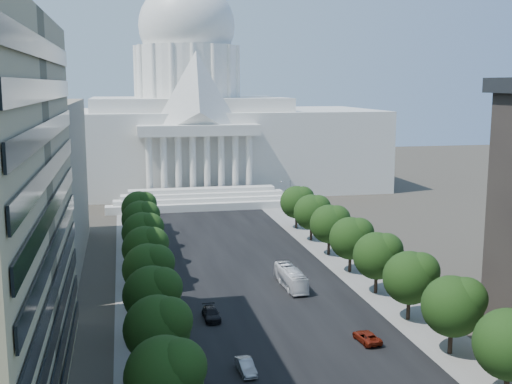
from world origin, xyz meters
TOP-DOWN VIEW (x-y plane):
  - road_asphalt at (0.00, 90.00)m, footprint 30.00×260.00m
  - sidewalk_left at (-19.00, 90.00)m, footprint 8.00×260.00m
  - sidewalk_right at (19.00, 90.00)m, footprint 8.00×260.00m
  - capitol at (0.00, 184.89)m, footprint 120.00×56.00m
  - tree_l_c at (-17.66, 35.81)m, footprint 7.79×7.60m
  - tree_l_d at (-17.66, 47.81)m, footprint 7.79×7.60m
  - tree_l_e at (-17.66, 59.81)m, footprint 7.79×7.60m
  - tree_l_f at (-17.66, 71.81)m, footprint 7.79×7.60m
  - tree_l_g at (-17.66, 83.81)m, footprint 7.79×7.60m
  - tree_l_h at (-17.66, 95.81)m, footprint 7.79×7.60m
  - tree_l_i at (-17.66, 107.81)m, footprint 7.79×7.60m
  - tree_l_j at (-17.66, 119.81)m, footprint 7.79×7.60m
  - tree_r_d at (18.34, 47.81)m, footprint 7.79×7.60m
  - tree_r_e at (18.34, 59.81)m, footprint 7.79×7.60m
  - tree_r_f at (18.34, 71.81)m, footprint 7.79×7.60m
  - tree_r_g at (18.34, 83.81)m, footprint 7.79×7.60m
  - tree_r_h at (18.34, 95.81)m, footprint 7.79×7.60m
  - tree_r_i at (18.34, 107.81)m, footprint 7.79×7.60m
  - tree_r_j at (18.34, 119.81)m, footprint 7.79×7.60m
  - streetlight_c at (19.90, 60.00)m, footprint 2.61×0.44m
  - streetlight_d at (19.90, 85.00)m, footprint 2.61×0.44m
  - streetlight_e at (19.90, 110.00)m, footprint 2.61×0.44m
  - streetlight_f at (19.90, 135.00)m, footprint 2.61×0.44m
  - car_silver at (-7.94, 47.82)m, footprint 1.98×4.84m
  - car_red at (9.16, 53.42)m, footprint 2.80×5.22m
  - car_dark_b at (-9.49, 65.74)m, footprint 2.35×5.50m
  - city_bus at (5.40, 77.64)m, footprint 2.97×11.62m

SIDE VIEW (x-z plane):
  - road_asphalt at x=0.00m, z-range -0.01..0.01m
  - sidewalk_left at x=-19.00m, z-range -0.01..0.01m
  - sidewalk_right at x=19.00m, z-range -0.01..0.01m
  - car_red at x=9.16m, z-range 0.00..1.39m
  - car_silver at x=-7.94m, z-range 0.00..1.56m
  - car_dark_b at x=-9.49m, z-range 0.00..1.58m
  - city_bus at x=5.40m, z-range 0.00..3.22m
  - streetlight_c at x=19.90m, z-range 1.32..10.32m
  - streetlight_d at x=19.90m, z-range 1.32..10.32m
  - streetlight_e at x=19.90m, z-range 1.32..10.32m
  - streetlight_f at x=19.90m, z-range 1.32..10.32m
  - tree_l_c at x=-17.66m, z-range 1.47..11.44m
  - tree_l_d at x=-17.66m, z-range 1.47..11.44m
  - tree_l_e at x=-17.66m, z-range 1.47..11.44m
  - tree_l_f at x=-17.66m, z-range 1.47..11.44m
  - tree_l_g at x=-17.66m, z-range 1.47..11.44m
  - tree_l_h at x=-17.66m, z-range 1.47..11.44m
  - tree_l_i at x=-17.66m, z-range 1.47..11.44m
  - tree_l_j at x=-17.66m, z-range 1.47..11.44m
  - tree_r_d at x=18.34m, z-range 1.47..11.44m
  - tree_r_e at x=18.34m, z-range 1.47..11.44m
  - tree_r_f at x=18.34m, z-range 1.47..11.44m
  - tree_r_g at x=18.34m, z-range 1.47..11.44m
  - tree_r_h at x=18.34m, z-range 1.47..11.44m
  - tree_r_i at x=18.34m, z-range 1.47..11.44m
  - tree_r_j at x=18.34m, z-range 1.47..11.44m
  - capitol at x=0.00m, z-range -16.49..56.51m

